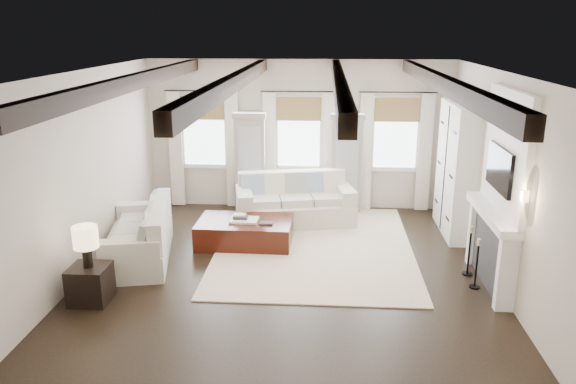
# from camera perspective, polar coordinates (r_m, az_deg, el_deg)

# --- Properties ---
(ground) EXTENTS (7.50, 7.50, 0.00)m
(ground) POSITION_cam_1_polar(r_m,az_deg,el_deg) (9.03, -0.13, -8.75)
(ground) COLOR black
(ground) RESTS_ON ground
(room_shell) EXTENTS (6.54, 7.54, 3.22)m
(room_shell) POSITION_cam_1_polar(r_m,az_deg,el_deg) (9.25, 4.89, 4.20)
(room_shell) COLOR beige
(room_shell) RESTS_ON ground
(area_rug) EXTENTS (3.49, 4.48, 0.02)m
(area_rug) POSITION_cam_1_polar(r_m,az_deg,el_deg) (10.24, 2.70, -5.55)
(area_rug) COLOR beige
(area_rug) RESTS_ON ground
(sofa_back) EXTENTS (2.50, 1.51, 1.00)m
(sofa_back) POSITION_cam_1_polar(r_m,az_deg,el_deg) (11.38, 0.66, -1.13)
(sofa_back) COLOR silver
(sofa_back) RESTS_ON ground
(sofa_left) EXTENTS (1.42, 2.37, 0.95)m
(sofa_left) POSITION_cam_1_polar(r_m,az_deg,el_deg) (9.95, -14.56, -4.43)
(sofa_left) COLOR silver
(sofa_left) RESTS_ON ground
(ottoman) EXTENTS (1.73, 1.10, 0.45)m
(ottoman) POSITION_cam_1_polar(r_m,az_deg,el_deg) (10.34, -4.38, -4.08)
(ottoman) COLOR black
(ottoman) RESTS_ON ground
(tray) EXTENTS (0.51, 0.39, 0.04)m
(tray) POSITION_cam_1_polar(r_m,az_deg,el_deg) (10.24, -4.48, -2.85)
(tray) COLOR white
(tray) RESTS_ON ottoman
(book_lower) EXTENTS (0.26, 0.21, 0.04)m
(book_lower) POSITION_cam_1_polar(r_m,az_deg,el_deg) (10.27, -4.83, -2.56)
(book_lower) COLOR #262628
(book_lower) RESTS_ON tray
(book_upper) EXTENTS (0.22, 0.17, 0.03)m
(book_upper) POSITION_cam_1_polar(r_m,az_deg,el_deg) (10.28, -4.95, -2.34)
(book_upper) COLOR beige
(book_upper) RESTS_ON book_lower
(book_loose) EXTENTS (0.24, 0.18, 0.03)m
(book_loose) POSITION_cam_1_polar(r_m,az_deg,el_deg) (10.06, -2.24, -3.18)
(book_loose) COLOR #262628
(book_loose) RESTS_ON ottoman
(side_table_front) EXTENTS (0.54, 0.54, 0.54)m
(side_table_front) POSITION_cam_1_polar(r_m,az_deg,el_deg) (8.70, -19.44, -8.80)
(side_table_front) COLOR black
(side_table_front) RESTS_ON ground
(lamp_front) EXTENTS (0.36, 0.36, 0.61)m
(lamp_front) POSITION_cam_1_polar(r_m,az_deg,el_deg) (8.44, -19.88, -4.56)
(lamp_front) COLOR black
(lamp_front) RESTS_ON side_table_front
(side_table_back) EXTENTS (0.39, 0.39, 0.58)m
(side_table_back) POSITION_cam_1_polar(r_m,az_deg,el_deg) (12.42, -4.38, -0.20)
(side_table_back) COLOR black
(side_table_back) RESTS_ON ground
(lamp_back) EXTENTS (0.35, 0.35, 0.60)m
(lamp_back) POSITION_cam_1_polar(r_m,az_deg,el_deg) (12.24, -4.45, 2.94)
(lamp_back) COLOR black
(lamp_back) RESTS_ON side_table_back
(candlestick_near) EXTENTS (0.16, 0.16, 0.79)m
(candlestick_near) POSITION_cam_1_polar(r_m,az_deg,el_deg) (9.06, 18.59, -7.29)
(candlestick_near) COLOR black
(candlestick_near) RESTS_ON ground
(candlestick_far) EXTENTS (0.17, 0.17, 0.82)m
(candlestick_far) POSITION_cam_1_polar(r_m,az_deg,el_deg) (9.47, 17.91, -6.09)
(candlestick_far) COLOR black
(candlestick_far) RESTS_ON ground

